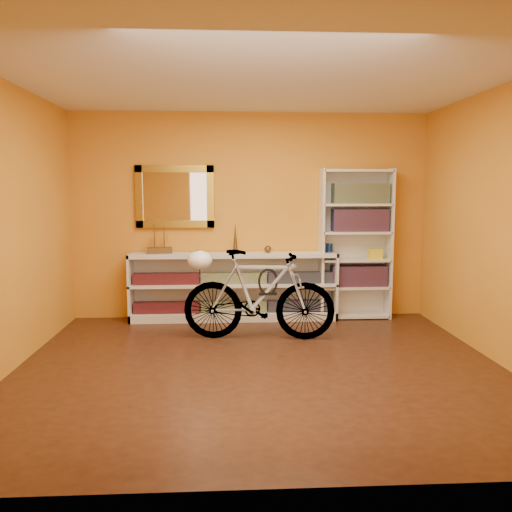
{
  "coord_description": "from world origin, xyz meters",
  "views": [
    {
      "loc": [
        -0.3,
        -4.67,
        1.62
      ],
      "look_at": [
        0.0,
        0.7,
        0.95
      ],
      "focal_mm": 36.62,
      "sensor_mm": 36.0,
      "label": 1
    }
  ],
  "objects": [
    {
      "name": "wall_socket",
      "position": [
        0.9,
        1.99,
        0.25
      ],
      "size": [
        0.09,
        0.02,
        0.09
      ],
      "primitive_type": "cube",
      "color": "silver",
      "rests_on": "back_wall"
    },
    {
      "name": "u_lock",
      "position": [
        0.14,
        0.9,
        0.64
      ],
      "size": [
        0.22,
        0.02,
        0.22
      ],
      "primitive_type": "torus",
      "rotation": [
        1.57,
        0.0,
        0.0
      ],
      "color": "black",
      "rests_on": "bicycle"
    },
    {
      "name": "toy_car",
      "position": [
        -0.65,
        1.81,
        0.85
      ],
      "size": [
        0.0,
        0.0,
        0.0
      ],
      "primitive_type": "imported",
      "rotation": [
        0.0,
        0.0,
        1.54
      ],
      "color": "black",
      "rests_on": "console_unit"
    },
    {
      "name": "decorative_orb",
      "position": [
        0.21,
        1.81,
        0.9
      ],
      "size": [
        0.09,
        0.09,
        0.09
      ],
      "primitive_type": "sphere",
      "color": "brown",
      "rests_on": "console_unit"
    },
    {
      "name": "floor",
      "position": [
        0.0,
        0.0,
        -0.01
      ],
      "size": [
        4.5,
        4.0,
        0.01
      ],
      "primitive_type": "cube",
      "color": "black",
      "rests_on": "ground"
    },
    {
      "name": "travel_mug",
      "position": [
        0.99,
        1.82,
        0.86
      ],
      "size": [
        0.09,
        0.09,
        0.2
      ],
      "primitive_type": "cylinder",
      "color": "navy",
      "rests_on": "bookcase"
    },
    {
      "name": "gilt_mirror",
      "position": [
        -0.95,
        1.97,
        1.55
      ],
      "size": [
        0.98,
        0.06,
        0.78
      ],
      "primitive_type": "cube",
      "color": "olive",
      "rests_on": "back_wall"
    },
    {
      "name": "left_wall",
      "position": [
        -2.25,
        0.0,
        1.3
      ],
      "size": [
        0.01,
        4.0,
        2.6
      ],
      "primitive_type": "cube",
      "color": "orange",
      "rests_on": "ground"
    },
    {
      "name": "bronze_ornament",
      "position": [
        -0.2,
        1.81,
        1.05
      ],
      "size": [
        0.07,
        0.07,
        0.39
      ],
      "primitive_type": "cone",
      "color": "brown",
      "rests_on": "console_unit"
    },
    {
      "name": "book_row_b",
      "position": [
        1.38,
        1.84,
        1.25
      ],
      "size": [
        0.7,
        0.22,
        0.28
      ],
      "primitive_type": "cube",
      "color": "maroon",
      "rests_on": "bookcase"
    },
    {
      "name": "book_row_c",
      "position": [
        1.38,
        1.84,
        1.59
      ],
      "size": [
        0.7,
        0.22,
        0.25
      ],
      "primitive_type": "cube",
      "color": "#1A525E",
      "rests_on": "bookcase"
    },
    {
      "name": "right_wall",
      "position": [
        2.25,
        0.0,
        1.3
      ],
      "size": [
        0.01,
        4.0,
        2.6
      ],
      "primitive_type": "cube",
      "color": "orange",
      "rests_on": "ground"
    },
    {
      "name": "model_ship",
      "position": [
        -1.14,
        1.81,
        1.03
      ],
      "size": [
        0.32,
        0.16,
        0.37
      ],
      "primitive_type": null,
      "rotation": [
        0.0,
        0.0,
        0.14
      ],
      "color": "#462C13",
      "rests_on": "console_unit"
    },
    {
      "name": "bicycle",
      "position": [
        0.04,
        0.91,
        0.5
      ],
      "size": [
        0.61,
        1.72,
        0.99
      ],
      "primitive_type": "imported",
      "rotation": [
        0.0,
        0.0,
        1.47
      ],
      "color": "silver",
      "rests_on": "floor"
    },
    {
      "name": "red_tin",
      "position": [
        1.13,
        1.87,
        1.55
      ],
      "size": [
        0.15,
        0.15,
        0.16
      ],
      "primitive_type": "cube",
      "rotation": [
        0.0,
        0.0,
        0.17
      ],
      "color": "maroon",
      "rests_on": "bookcase"
    },
    {
      "name": "book_row_a",
      "position": [
        1.38,
        1.84,
        0.55
      ],
      "size": [
        0.7,
        0.22,
        0.26
      ],
      "primitive_type": "cube",
      "color": "maroon",
      "rests_on": "bookcase"
    },
    {
      "name": "helmet",
      "position": [
        -0.6,
        0.98,
        0.87
      ],
      "size": [
        0.27,
        0.26,
        0.21
      ],
      "primitive_type": "ellipsoid",
      "color": "white",
      "rests_on": "bicycle"
    },
    {
      "name": "cd_row_lower",
      "position": [
        -0.22,
        1.79,
        0.17
      ],
      "size": [
        2.5,
        0.13,
        0.14
      ],
      "primitive_type": "cube",
      "color": "black",
      "rests_on": "console_unit"
    },
    {
      "name": "console_unit",
      "position": [
        -0.22,
        1.81,
        0.42
      ],
      "size": [
        2.6,
        0.35,
        0.85
      ],
      "primitive_type": null,
      "color": "silver",
      "rests_on": "floor"
    },
    {
      "name": "ceiling",
      "position": [
        0.0,
        0.0,
        2.6
      ],
      "size": [
        4.5,
        4.0,
        0.01
      ],
      "primitive_type": "cube",
      "color": "silver",
      "rests_on": "ground"
    },
    {
      "name": "yellow_bag",
      "position": [
        1.58,
        1.8,
        0.83
      ],
      "size": [
        0.17,
        0.11,
        0.13
      ],
      "primitive_type": "cube",
      "rotation": [
        0.0,
        0.0,
        0.01
      ],
      "color": "yellow",
      "rests_on": "bookcase"
    },
    {
      "name": "bookcase",
      "position": [
        1.33,
        1.84,
        0.95
      ],
      "size": [
        0.9,
        0.3,
        1.9
      ],
      "primitive_type": null,
      "color": "silver",
      "rests_on": "floor"
    },
    {
      "name": "cd_row_upper",
      "position": [
        -0.22,
        1.79,
        0.54
      ],
      "size": [
        2.5,
        0.13,
        0.14
      ],
      "primitive_type": "cube",
      "color": "navy",
      "rests_on": "console_unit"
    },
    {
      "name": "back_wall",
      "position": [
        0.0,
        2.0,
        1.3
      ],
      "size": [
        4.5,
        0.01,
        2.6
      ],
      "primitive_type": "cube",
      "color": "orange",
      "rests_on": "ground"
    }
  ]
}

